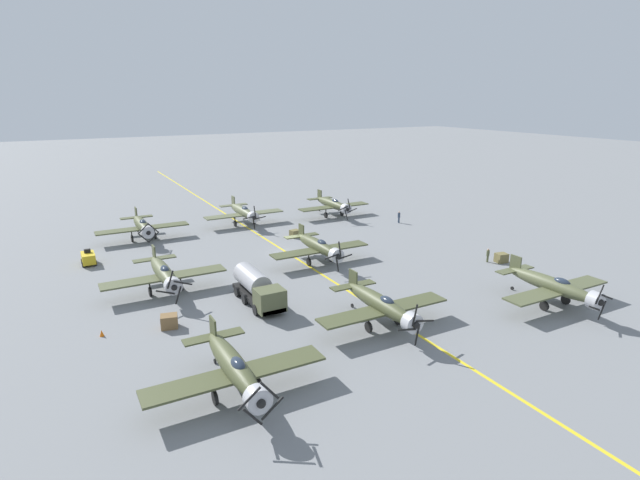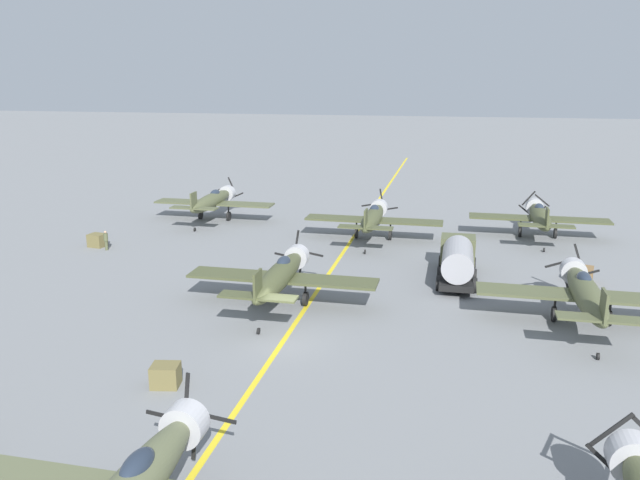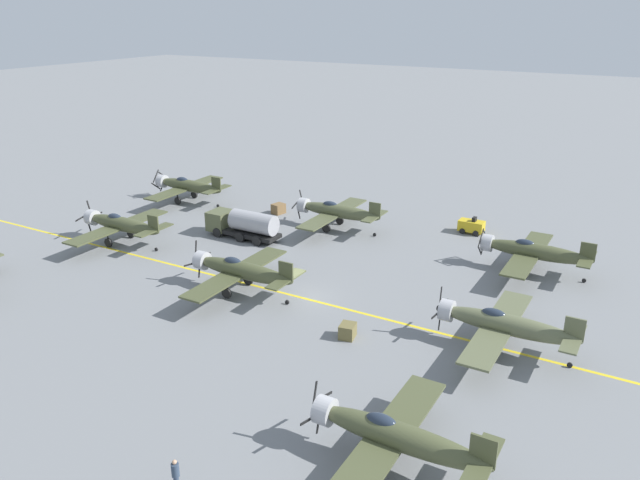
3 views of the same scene
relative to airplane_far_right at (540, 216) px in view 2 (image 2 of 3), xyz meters
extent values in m
plane|color=slate|center=(-16.03, -26.05, -2.01)|extent=(400.00, 400.00, 0.00)
cube|color=yellow|center=(-16.03, -26.05, -2.01)|extent=(0.30, 160.00, 0.01)
cylinder|color=#B7B7BC|center=(-1.29, -37.09, 0.04)|extent=(1.57, 0.90, 1.58)
sphere|color=black|center=(-1.29, -36.59, 0.04)|extent=(0.56, 0.56, 0.56)
cube|color=black|center=(-1.88, -36.59, 0.69)|extent=(1.28, 0.06, 1.39)
cube|color=black|center=(-1.94, -36.59, -0.55)|extent=(1.39, 0.06, 1.28)
ellipsoid|color=#464C2D|center=(0.00, -0.41, 0.04)|extent=(1.50, 9.50, 1.42)
cylinder|color=#B7B7BC|center=(0.00, 4.04, 0.04)|extent=(1.58, 0.90, 1.58)
ellipsoid|color=#232D3D|center=(0.00, 0.73, 0.60)|extent=(0.80, 1.70, 0.76)
cube|color=#464C2D|center=(0.00, 0.35, -0.30)|extent=(12.00, 2.10, 0.16)
cube|color=#464C2D|center=(0.00, -4.50, 0.19)|extent=(4.40, 1.10, 0.12)
cube|color=#464C2D|center=(0.00, -4.50, 0.84)|extent=(0.14, 1.30, 1.60)
sphere|color=black|center=(0.00, 4.54, 0.04)|extent=(0.56, 0.56, 0.56)
cube|color=black|center=(0.69, 4.54, 0.58)|extent=(1.47, 0.06, 1.19)
cube|color=black|center=(-0.54, 4.54, 0.73)|extent=(1.19, 0.06, 1.47)
cube|color=black|center=(-0.69, 4.54, -0.50)|extent=(1.47, 0.06, 1.19)
cube|color=black|center=(0.54, 4.54, -0.65)|extent=(1.19, 0.06, 1.47)
cylinder|color=black|center=(-1.50, 0.35, -0.93)|extent=(0.14, 0.14, 1.26)
cylinder|color=black|center=(-1.50, 0.35, -1.56)|extent=(0.22, 0.90, 0.90)
cylinder|color=black|center=(1.50, 0.35, -0.93)|extent=(0.14, 0.14, 1.26)
cylinder|color=black|center=(1.50, 0.35, -1.56)|extent=(0.22, 0.90, 0.90)
cylinder|color=black|center=(0.00, -4.56, -1.83)|extent=(0.12, 0.36, 0.36)
ellipsoid|color=#4F5435|center=(0.19, -20.86, 0.04)|extent=(1.50, 9.50, 1.42)
cylinder|color=#B7B7BC|center=(0.19, -16.41, 0.04)|extent=(1.58, 0.90, 1.58)
ellipsoid|color=#232D3D|center=(0.19, -19.72, 0.60)|extent=(0.80, 1.70, 0.76)
cube|color=#4F5435|center=(0.19, -20.10, -0.30)|extent=(12.00, 2.10, 0.16)
cube|color=#4F5435|center=(0.19, -24.95, 0.19)|extent=(4.40, 1.10, 0.12)
cube|color=#4F5435|center=(0.19, -24.95, 0.84)|extent=(0.14, 1.30, 1.60)
sphere|color=black|center=(0.19, -15.91, 0.04)|extent=(0.56, 0.56, 0.56)
cube|color=black|center=(0.49, -15.91, 0.86)|extent=(0.73, 0.06, 1.69)
cube|color=black|center=(-0.63, -15.91, 0.34)|extent=(1.69, 0.06, 0.73)
cube|color=black|center=(-0.11, -15.91, -0.78)|extent=(0.73, 0.06, 1.69)
cube|color=black|center=(1.02, -15.91, -0.26)|extent=(1.69, 0.06, 0.73)
cylinder|color=black|center=(-1.31, -20.10, -0.93)|extent=(0.14, 0.14, 1.26)
cylinder|color=black|center=(-1.31, -20.10, -1.56)|extent=(0.22, 0.90, 0.90)
cylinder|color=black|center=(1.69, -20.10, -0.93)|extent=(0.14, 0.14, 1.26)
cylinder|color=black|center=(1.69, -20.10, -1.56)|extent=(0.22, 0.90, 0.90)
cylinder|color=black|center=(0.19, -25.01, -1.83)|extent=(0.12, 0.36, 0.36)
ellipsoid|color=#484D2E|center=(-14.23, -4.14, 0.04)|extent=(1.50, 9.50, 1.42)
cylinder|color=#B7B7BC|center=(-14.23, 0.31, 0.04)|extent=(1.58, 0.90, 1.58)
ellipsoid|color=#232D3D|center=(-14.23, -3.00, 0.60)|extent=(0.80, 1.70, 0.76)
cube|color=#484D2E|center=(-14.23, -3.38, -0.30)|extent=(12.00, 2.10, 0.16)
cube|color=#484D2E|center=(-14.23, -8.23, 0.19)|extent=(4.40, 1.10, 0.12)
cube|color=#484D2E|center=(-14.23, -8.23, 0.84)|extent=(0.14, 1.30, 1.60)
sphere|color=black|center=(-14.23, 0.81, 0.04)|extent=(0.56, 0.56, 0.56)
cube|color=black|center=(-15.09, 0.81, 0.20)|extent=(1.74, 0.06, 0.47)
cube|color=black|center=(-14.40, 0.81, -0.82)|extent=(0.47, 0.06, 1.74)
cube|color=black|center=(-13.37, 0.81, -0.13)|extent=(1.74, 0.06, 0.47)
cube|color=black|center=(-14.07, 0.81, 0.90)|extent=(0.47, 0.06, 1.74)
cylinder|color=black|center=(-15.73, -3.38, -0.93)|extent=(0.14, 0.14, 1.26)
cylinder|color=black|center=(-15.73, -3.38, -1.56)|extent=(0.22, 0.90, 0.90)
cylinder|color=black|center=(-12.73, -3.38, -0.93)|extent=(0.14, 0.14, 1.26)
cylinder|color=black|center=(-12.73, -3.38, -1.56)|extent=(0.22, 0.90, 0.90)
cylinder|color=black|center=(-14.23, -8.29, -1.83)|extent=(0.12, 0.36, 0.36)
ellipsoid|color=#515637|center=(-30.76, -0.05, 0.04)|extent=(1.50, 9.50, 1.42)
cylinder|color=#B7B7BC|center=(-30.76, 4.40, 0.04)|extent=(1.57, 0.90, 1.58)
ellipsoid|color=#232D3D|center=(-30.76, 1.09, 0.60)|extent=(0.80, 1.70, 0.76)
cube|color=#515637|center=(-30.76, 0.71, -0.30)|extent=(12.00, 2.10, 0.16)
cube|color=#515637|center=(-30.76, -4.14, 0.19)|extent=(4.40, 1.10, 0.12)
cube|color=#515637|center=(-30.76, -4.14, 0.84)|extent=(0.14, 1.30, 1.60)
sphere|color=black|center=(-30.76, 4.90, 0.04)|extent=(0.56, 0.56, 0.56)
cube|color=black|center=(-30.41, 4.90, 0.84)|extent=(0.83, 0.06, 1.66)
cube|color=black|center=(-31.56, 4.90, 0.39)|extent=(1.66, 0.06, 0.83)
cube|color=black|center=(-31.11, 4.90, -0.76)|extent=(0.83, 0.06, 1.66)
cube|color=black|center=(-29.96, 4.90, -0.31)|extent=(1.66, 0.06, 0.83)
cylinder|color=black|center=(-32.26, 0.71, -0.93)|extent=(0.14, 0.14, 1.26)
cylinder|color=black|center=(-32.26, 0.71, -1.56)|extent=(0.22, 0.90, 0.90)
cylinder|color=black|center=(-29.26, 0.71, -0.93)|extent=(0.14, 0.14, 1.26)
cylinder|color=black|center=(-29.26, 0.71, -1.56)|extent=(0.22, 0.90, 0.90)
cylinder|color=black|center=(-30.76, -4.20, -1.83)|extent=(0.12, 0.36, 0.36)
cylinder|color=#B7B7BC|center=(-16.21, -38.33, 0.04)|extent=(1.58, 0.90, 1.58)
ellipsoid|color=#232D3D|center=(-16.21, -41.64, 0.60)|extent=(0.80, 1.70, 0.76)
sphere|color=black|center=(-16.21, -37.83, 0.04)|extent=(0.56, 0.56, 0.56)
cube|color=black|center=(-16.31, -37.83, 0.91)|extent=(0.34, 0.06, 1.75)
cube|color=black|center=(-17.07, -37.83, -0.06)|extent=(1.75, 0.06, 0.34)
cube|color=black|center=(-16.10, -37.83, -0.83)|extent=(0.34, 0.06, 1.75)
cube|color=black|center=(-15.34, -37.83, 0.14)|extent=(1.75, 0.06, 0.34)
ellipsoid|color=#474C2D|center=(-17.64, -21.50, 0.04)|extent=(1.50, 9.50, 1.42)
cylinder|color=#B7B7BC|center=(-17.64, -17.05, 0.04)|extent=(1.58, 0.90, 1.58)
ellipsoid|color=#232D3D|center=(-17.64, -20.36, 0.60)|extent=(0.80, 1.70, 0.76)
cube|color=#474C2D|center=(-17.64, -20.74, -0.30)|extent=(12.00, 2.10, 0.16)
cube|color=#474C2D|center=(-17.64, -25.59, 0.19)|extent=(4.40, 1.10, 0.12)
cube|color=#474C2D|center=(-17.64, -25.59, 0.84)|extent=(0.14, 1.30, 1.60)
sphere|color=black|center=(-17.64, -16.55, 0.04)|extent=(0.56, 0.56, 0.56)
cube|color=black|center=(-17.50, -16.55, -0.83)|extent=(0.42, 0.06, 1.75)
cube|color=black|center=(-16.77, -16.55, 0.18)|extent=(1.75, 0.06, 0.42)
cube|color=black|center=(-17.78, -16.55, 0.90)|extent=(0.42, 0.06, 1.75)
cube|color=black|center=(-18.50, -16.55, -0.10)|extent=(1.75, 0.06, 0.42)
cylinder|color=black|center=(-19.14, -20.74, -0.93)|extent=(0.14, 0.14, 1.26)
cylinder|color=black|center=(-19.14, -20.74, -1.56)|extent=(0.22, 0.90, 0.90)
cylinder|color=black|center=(-16.14, -20.74, -0.93)|extent=(0.14, 0.14, 1.26)
cylinder|color=black|center=(-16.14, -20.74, -1.56)|extent=(0.22, 0.90, 0.90)
cylinder|color=black|center=(-17.64, -25.65, -1.83)|extent=(0.12, 0.36, 0.36)
cube|color=black|center=(-6.94, -13.47, -1.39)|extent=(2.25, 8.00, 0.40)
cube|color=#515638|center=(-6.94, -10.51, -0.59)|extent=(2.50, 2.08, 2.00)
cylinder|color=#9E9EA3|center=(-6.94, -14.79, -0.09)|extent=(2.10, 4.96, 2.10)
cylinder|color=black|center=(-8.12, -10.99, -1.51)|extent=(0.30, 1.00, 1.00)
cylinder|color=black|center=(-5.75, -10.99, -1.51)|extent=(0.30, 1.00, 1.00)
cylinder|color=black|center=(-8.12, -13.87, -1.51)|extent=(0.30, 1.00, 1.00)
cylinder|color=black|center=(-5.75, -13.87, -1.51)|extent=(0.30, 1.00, 1.00)
cylinder|color=black|center=(-8.12, -15.95, -1.51)|extent=(0.30, 1.00, 1.00)
cylinder|color=black|center=(-5.75, -15.95, -1.51)|extent=(0.30, 1.00, 1.00)
cylinder|color=#515638|center=(-35.27, -11.78, -1.62)|extent=(0.24, 0.24, 0.78)
cylinder|color=#515638|center=(-35.27, -11.78, -0.91)|extent=(0.36, 0.36, 0.65)
sphere|color=tan|center=(-35.27, -11.78, -0.48)|extent=(0.21, 0.21, 0.21)
cube|color=brown|center=(-36.62, -10.93, -1.47)|extent=(1.45, 1.27, 1.09)
cube|color=brown|center=(1.60, -12.13, -1.44)|extent=(1.60, 1.43, 1.14)
cube|color=brown|center=(-19.97, -32.31, -1.48)|extent=(1.44, 1.27, 1.06)
camera|label=1|loc=(8.87, 27.78, 16.89)|focal=28.00mm
camera|label=2|loc=(-7.31, -56.42, 11.92)|focal=35.00mm
camera|label=3|loc=(-55.37, -50.32, 20.43)|focal=35.00mm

